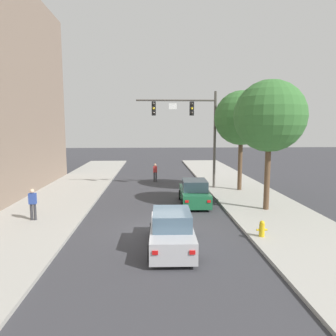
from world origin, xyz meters
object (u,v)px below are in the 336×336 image
object	(u,v)px
pedestrian_crossing_road	(155,172)
fire_hydrant	(262,229)
traffic_signal_mast	(193,122)
pedestrian_sidewalk_left_walker	(33,203)
car_lead_green	(194,193)
street_tree_second	(241,118)
street_tree_nearest	(270,116)
car_following_silver	(172,231)

from	to	relation	value
pedestrian_crossing_road	fire_hydrant	distance (m)	15.65
traffic_signal_mast	pedestrian_sidewalk_left_walker	bearing A→B (deg)	-138.71
car_lead_green	fire_hydrant	size ratio (longest dim) A/B	5.96
car_lead_green	pedestrian_sidewalk_left_walker	bearing A→B (deg)	-158.45
traffic_signal_mast	pedestrian_sidewalk_left_walker	world-z (taller)	traffic_signal_mast
street_tree_second	street_tree_nearest	bearing A→B (deg)	-90.26
car_lead_green	traffic_signal_mast	bearing A→B (deg)	84.24
car_following_silver	street_tree_nearest	xyz separation A→B (m)	(5.87, 5.28, 4.80)
fire_hydrant	car_following_silver	bearing A→B (deg)	-169.27
pedestrian_sidewalk_left_walker	street_tree_second	bearing A→B (deg)	29.37
car_lead_green	pedestrian_sidewalk_left_walker	distance (m)	9.51
car_lead_green	street_tree_nearest	bearing A→B (deg)	-26.64
traffic_signal_mast	pedestrian_crossing_road	world-z (taller)	traffic_signal_mast
car_lead_green	car_following_silver	world-z (taller)	same
pedestrian_crossing_road	street_tree_nearest	bearing A→B (deg)	-58.55
car_lead_green	pedestrian_crossing_road	size ratio (longest dim) A/B	2.62
car_following_silver	fire_hydrant	bearing A→B (deg)	10.73
street_tree_second	fire_hydrant	bearing A→B (deg)	-100.38
car_following_silver	traffic_signal_mast	bearing A→B (deg)	78.73
car_following_silver	street_tree_nearest	bearing A→B (deg)	41.95
pedestrian_sidewalk_left_walker	fire_hydrant	world-z (taller)	pedestrian_sidewalk_left_walker
traffic_signal_mast	street_tree_second	size ratio (longest dim) A/B	1.00
pedestrian_sidewalk_left_walker	street_tree_nearest	distance (m)	13.64
pedestrian_crossing_road	traffic_signal_mast	bearing A→B (deg)	-52.44
traffic_signal_mast	street_tree_nearest	world-z (taller)	traffic_signal_mast
car_following_silver	fire_hydrant	xyz separation A→B (m)	(4.02, 0.76, -0.22)
traffic_signal_mast	pedestrian_crossing_road	size ratio (longest dim) A/B	4.57
pedestrian_crossing_road	street_tree_second	distance (m)	9.24
fire_hydrant	street_tree_nearest	size ratio (longest dim) A/B	0.10
street_tree_nearest	street_tree_second	world-z (taller)	street_tree_second
pedestrian_sidewalk_left_walker	pedestrian_crossing_road	distance (m)	13.57
pedestrian_crossing_road	fire_hydrant	world-z (taller)	pedestrian_crossing_road
pedestrian_sidewalk_left_walker	street_tree_second	distance (m)	15.40
traffic_signal_mast	car_following_silver	world-z (taller)	traffic_signal_mast
pedestrian_sidewalk_left_walker	traffic_signal_mast	bearing A→B (deg)	41.29
car_lead_green	car_following_silver	size ratio (longest dim) A/B	1.00
car_lead_green	street_tree_second	world-z (taller)	street_tree_second
traffic_signal_mast	fire_hydrant	distance (m)	12.29
car_following_silver	street_tree_second	distance (m)	13.39
street_tree_nearest	street_tree_second	distance (m)	5.71
car_following_silver	pedestrian_sidewalk_left_walker	xyz separation A→B (m)	(-6.93, 3.77, 0.34)
pedestrian_crossing_road	pedestrian_sidewalk_left_walker	bearing A→B (deg)	-118.19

